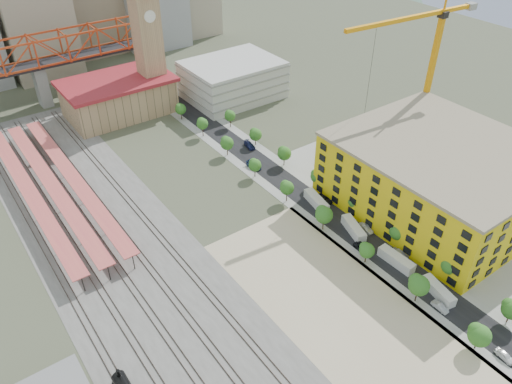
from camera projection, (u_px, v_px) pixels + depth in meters
ground at (267, 224)px, 130.33m from camera, size 400.00×400.00×0.00m
ballast_strip at (110, 242)px, 124.77m from camera, size 36.00×165.00×0.06m
dirt_lot at (339, 307)px, 107.70m from camera, size 28.00×67.00×0.06m
street_asphalt at (280, 178)px, 147.76m from camera, size 12.00×170.00×0.06m
sidewalk_west at (265, 184)px, 145.16m from camera, size 3.00×170.00×0.04m
sidewalk_east at (294, 172)px, 150.37m from camera, size 3.00×170.00×0.04m
construction_pad at (440, 201)px, 138.48m from camera, size 50.00×90.00×0.06m
rail_tracks at (103, 244)px, 123.85m from camera, size 26.56×160.00×0.18m
platform_canopies at (52, 184)px, 138.17m from camera, size 16.00×80.00×4.12m
station_hall at (119, 96)px, 178.00m from camera, size 38.00×24.00×13.10m
clock_tower at (146, 29)px, 169.94m from camera, size 12.00×12.00×52.00m
parking_garage at (233, 80)px, 189.34m from camera, size 34.00×26.00×14.00m
truss_bridge at (34, 56)px, 176.52m from camera, size 94.00×9.60×25.60m
construction_building at (440, 177)px, 131.56m from camera, size 44.60×50.60×18.80m
street_trees at (302, 194)px, 141.20m from camera, size 15.40×124.40×8.00m
skyline at (83, 6)px, 214.14m from camera, size 133.00×46.00×60.00m
distant_hills at (105, 103)px, 369.39m from camera, size 647.00×264.00×227.00m
tower_crane at (427, 55)px, 144.15m from camera, size 46.97×6.27×50.22m
site_trailer_a at (438, 291)px, 109.80m from camera, size 3.98×9.11×2.42m
site_trailer_b at (396, 260)px, 117.67m from camera, size 2.76×9.51×2.58m
site_trailer_c at (354, 229)px, 126.97m from camera, size 5.18×9.67×2.56m
site_trailer_d at (316, 201)px, 136.37m from camera, size 4.24×9.88×2.62m
car_0 at (505, 356)px, 96.75m from camera, size 1.98×4.17×1.38m
car_1 at (440, 307)px, 106.79m from camera, size 1.45×3.97×1.30m
car_2 at (363, 248)px, 121.84m from camera, size 2.74×5.16×1.38m
car_3 at (254, 166)px, 151.88m from camera, size 3.00×5.60×1.54m
car_4 at (400, 254)px, 120.24m from camera, size 1.99×4.41×1.47m
car_5 at (365, 228)px, 127.85m from camera, size 1.75×4.54×1.48m
car_6 at (325, 199)px, 138.10m from camera, size 2.96×5.38×1.43m
car_7 at (250, 145)px, 161.79m from camera, size 3.05×5.67×1.56m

